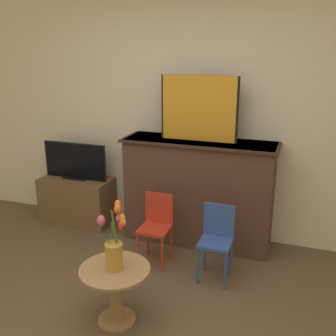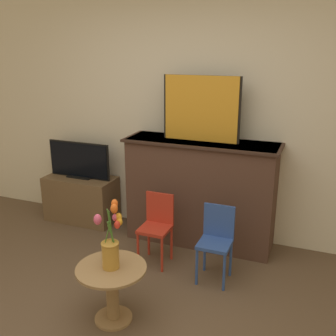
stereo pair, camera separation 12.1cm
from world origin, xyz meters
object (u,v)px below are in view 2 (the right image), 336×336
object	(u,v)px
vase_tulips	(111,244)
chair_red	(157,223)
tv_monitor	(79,161)
chair_blue	(216,238)
painting	(201,109)

from	to	relation	value
vase_tulips	chair_red	bearing A→B (deg)	91.70
tv_monitor	chair_red	distance (m)	1.35
chair_red	vase_tulips	size ratio (longest dim) A/B	1.35
tv_monitor	vase_tulips	world-z (taller)	tv_monitor
chair_red	chair_blue	bearing A→B (deg)	-7.14
chair_red	vase_tulips	distance (m)	0.92
painting	chair_blue	xyz separation A→B (m)	(0.35, -0.61, -1.01)
painting	chair_blue	size ratio (longest dim) A/B	1.15
chair_blue	vase_tulips	size ratio (longest dim) A/B	1.35
painting	tv_monitor	size ratio (longest dim) A/B	1.00
vase_tulips	chair_blue	bearing A→B (deg)	55.40
painting	vase_tulips	world-z (taller)	painting
chair_blue	vase_tulips	world-z (taller)	vase_tulips
painting	vase_tulips	xyz separation A→B (m)	(-0.21, -1.43, -0.77)
tv_monitor	chair_blue	bearing A→B (deg)	-18.93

